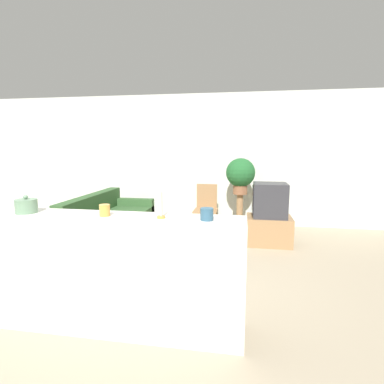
% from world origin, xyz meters
% --- Properties ---
extents(ground_plane, '(14.00, 14.00, 0.00)m').
position_xyz_m(ground_plane, '(0.00, 0.00, 0.00)').
color(ground_plane, tan).
extents(wall_back, '(9.00, 0.06, 2.70)m').
position_xyz_m(wall_back, '(0.00, 3.43, 1.35)').
color(wall_back, silver).
rests_on(wall_back, ground_plane).
extents(couch, '(0.91, 1.94, 0.82)m').
position_xyz_m(couch, '(-0.90, 1.78, 0.30)').
color(couch, '#33562D').
rests_on(couch, ground_plane).
extents(tv_stand, '(0.73, 0.55, 0.47)m').
position_xyz_m(tv_stand, '(1.76, 2.17, 0.23)').
color(tv_stand, '#9E754C').
rests_on(tv_stand, ground_plane).
extents(television, '(0.55, 0.49, 0.56)m').
position_xyz_m(television, '(1.75, 2.17, 0.75)').
color(television, '#333338').
rests_on(television, tv_stand).
extents(wooden_chair, '(0.44, 0.44, 0.91)m').
position_xyz_m(wooden_chair, '(0.62, 2.76, 0.49)').
color(wooden_chair, '#9E754C').
rests_on(wooden_chair, ground_plane).
extents(plant_stand, '(0.12, 0.12, 0.73)m').
position_xyz_m(plant_stand, '(1.26, 2.85, 0.37)').
color(plant_stand, '#9E754C').
rests_on(plant_stand, ground_plane).
extents(potted_plant, '(0.55, 0.55, 0.68)m').
position_xyz_m(potted_plant, '(1.26, 2.85, 1.12)').
color(potted_plant, '#8E5B3D').
rests_on(potted_plant, plant_stand).
extents(foreground_counter, '(2.69, 0.44, 1.02)m').
position_xyz_m(foreground_counter, '(0.00, -0.47, 0.51)').
color(foreground_counter, silver).
rests_on(foreground_counter, ground_plane).
extents(decorative_bowl, '(0.19, 0.19, 0.17)m').
position_xyz_m(decorative_bowl, '(-0.63, -0.47, 1.09)').
color(decorative_bowl, gray).
rests_on(decorative_bowl, foreground_counter).
extents(candle_jar, '(0.09, 0.09, 0.10)m').
position_xyz_m(candle_jar, '(0.13, -0.47, 1.07)').
color(candle_jar, gold).
rests_on(candle_jar, foreground_counter).
extents(candlestick, '(0.07, 0.07, 0.22)m').
position_xyz_m(candlestick, '(0.63, -0.47, 1.09)').
color(candlestick, '#B7933D').
rests_on(candlestick, foreground_counter).
extents(coffee_tin, '(0.11, 0.11, 0.10)m').
position_xyz_m(coffee_tin, '(1.02, -0.47, 1.07)').
color(coffee_tin, '#335B75').
rests_on(coffee_tin, foreground_counter).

